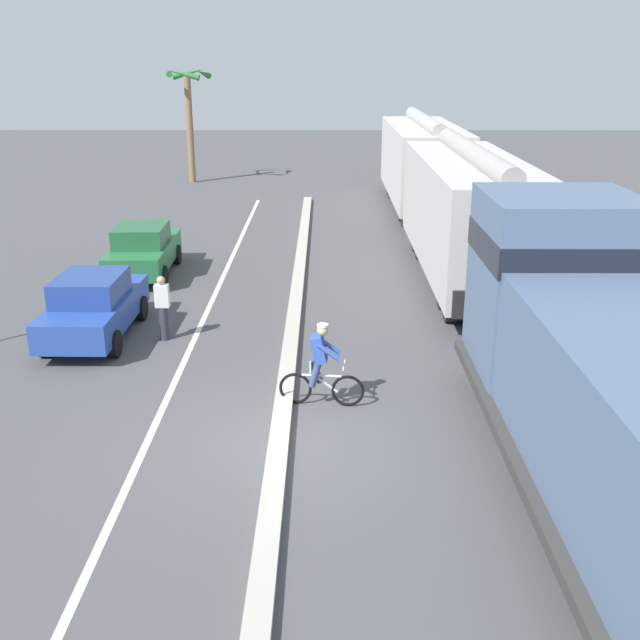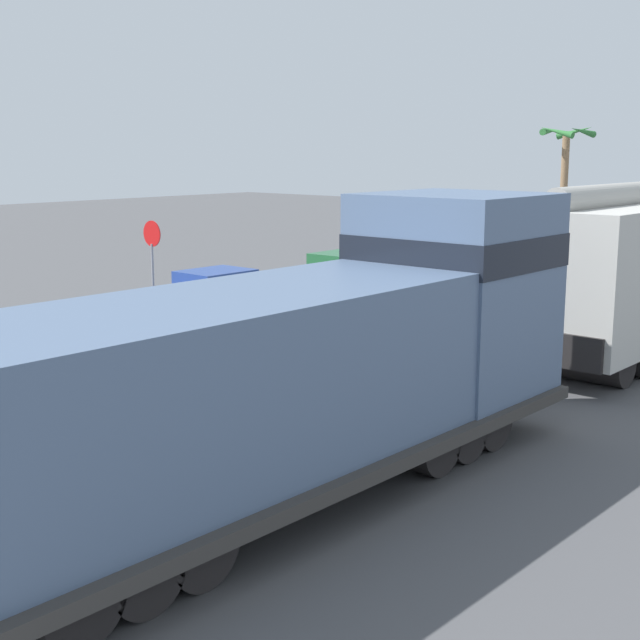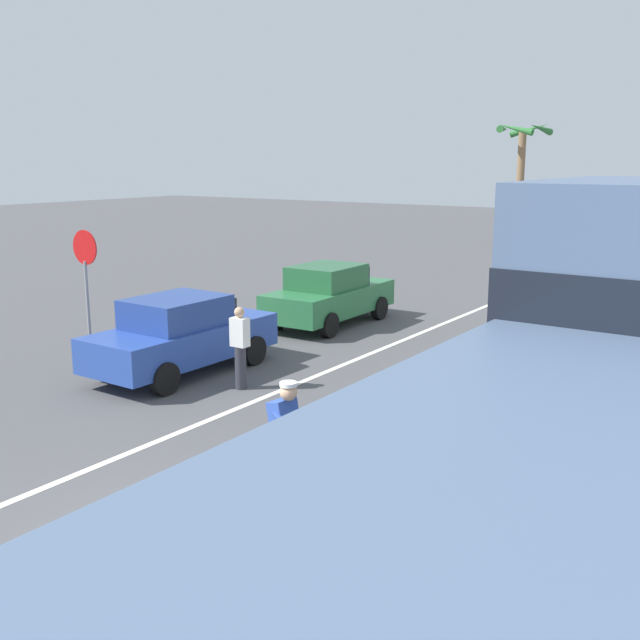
# 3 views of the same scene
# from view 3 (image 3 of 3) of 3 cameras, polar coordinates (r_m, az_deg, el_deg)

# --- Properties ---
(ground_plane) EXTENTS (120.00, 120.00, 0.00)m
(ground_plane) POSITION_cam_3_polar(r_m,az_deg,el_deg) (9.23, -12.53, -16.48)
(ground_plane) COLOR #4C4C4F
(median_curb) EXTENTS (0.36, 36.00, 0.16)m
(median_curb) POSITION_cam_3_polar(r_m,az_deg,el_deg) (13.62, 6.28, -6.30)
(median_curb) COLOR #B2AD9E
(median_curb) RESTS_ON ground
(lane_stripe) EXTENTS (0.14, 36.00, 0.01)m
(lane_stripe) POSITION_cam_3_polar(r_m,az_deg,el_deg) (14.86, -1.92, -4.94)
(lane_stripe) COLOR silver
(lane_stripe) RESTS_ON ground
(parked_car_blue) EXTENTS (1.86, 4.21, 1.62)m
(parked_car_blue) POSITION_cam_3_polar(r_m,az_deg,el_deg) (15.75, -10.50, -1.11)
(parked_car_blue) COLOR #28479E
(parked_car_blue) RESTS_ON ground
(parked_car_green) EXTENTS (1.91, 4.24, 1.62)m
(parked_car_green) POSITION_cam_3_polar(r_m,az_deg,el_deg) (20.03, 0.70, 1.94)
(parked_car_green) COLOR #286B3D
(parked_car_green) RESTS_ON ground
(cyclist) EXTENTS (1.71, 0.50, 1.71)m
(cyclist) POSITION_cam_3_polar(r_m,az_deg,el_deg) (9.49, -2.55, -9.91)
(cyclist) COLOR black
(cyclist) RESTS_ON ground
(stop_sign) EXTENTS (0.76, 0.08, 2.88)m
(stop_sign) POSITION_cam_3_polar(r_m,az_deg,el_deg) (17.10, -17.40, 3.71)
(stop_sign) COLOR gray
(stop_sign) RESTS_ON ground
(palm_tree_near) EXTENTS (2.41, 2.22, 6.09)m
(palm_tree_near) POSITION_cam_3_polar(r_m,az_deg,el_deg) (37.01, 15.04, 11.65)
(palm_tree_near) COLOR #846647
(palm_tree_near) RESTS_ON ground
(pedestrian_by_cars) EXTENTS (0.34, 0.22, 1.62)m
(pedestrian_by_cars) POSITION_cam_3_polar(r_m,az_deg,el_deg) (14.47, -6.11, -2.02)
(pedestrian_by_cars) COLOR #33333D
(pedestrian_by_cars) RESTS_ON ground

